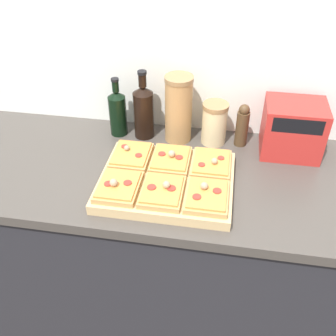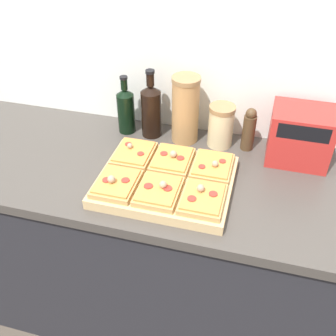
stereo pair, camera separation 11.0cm
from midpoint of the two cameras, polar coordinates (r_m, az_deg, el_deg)
wall_back at (r=1.63m, az=-0.78°, el=17.29°), size 6.00×0.06×2.50m
kitchen_counter at (r=1.81m, az=-2.58°, el=-11.62°), size 2.63×0.67×0.90m
cutting_board at (r=1.41m, az=-2.42°, el=-2.06°), size 0.47×0.38×0.04m
pizza_slice_back_left at (r=1.49m, az=-7.46°, el=1.76°), size 0.14×0.17×0.05m
pizza_slice_back_center at (r=1.46m, az=-1.75°, el=1.21°), size 0.14×0.17×0.05m
pizza_slice_back_right at (r=1.44m, az=4.16°, el=0.60°), size 0.14×0.17×0.05m
pizza_slice_front_left at (r=1.36m, az=-9.52°, el=-2.72°), size 0.14×0.17×0.06m
pizza_slice_front_center at (r=1.32m, az=-3.23°, el=-3.44°), size 0.14×0.17×0.05m
pizza_slice_front_right at (r=1.30m, az=3.27°, el=-4.15°), size 0.14×0.17×0.05m
olive_oil_bottle at (r=1.68m, az=-9.20°, el=8.01°), size 0.07×0.07×0.25m
wine_bottle at (r=1.64m, az=-5.49°, el=8.25°), size 0.08×0.08×0.29m
grain_jar_tall at (r=1.60m, az=-0.44°, el=8.52°), size 0.11×0.11×0.28m
grain_jar_short at (r=1.61m, az=4.81°, el=6.45°), size 0.10×0.10×0.18m
pepper_mill at (r=1.61m, az=8.81°, el=6.07°), size 0.05×0.05×0.18m
toaster_oven at (r=1.59m, az=15.78°, el=5.47°), size 0.25×0.18×0.21m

